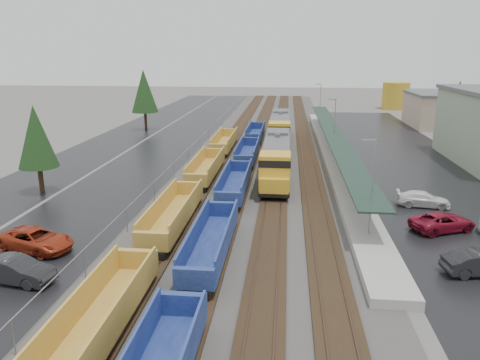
# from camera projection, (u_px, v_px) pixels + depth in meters

# --- Properties ---
(ballast_strip) EXTENTS (20.00, 160.00, 0.08)m
(ballast_strip) POSITION_uv_depth(u_px,v_px,m) (267.00, 142.00, 75.10)
(ballast_strip) COLOR #302D2B
(ballast_strip) RESTS_ON ground
(trackbed) EXTENTS (14.60, 160.00, 0.22)m
(trackbed) POSITION_uv_depth(u_px,v_px,m) (267.00, 141.00, 75.07)
(trackbed) COLOR black
(trackbed) RESTS_ON ground
(west_parking_lot) EXTENTS (10.00, 160.00, 0.02)m
(west_parking_lot) POSITION_uv_depth(u_px,v_px,m) (176.00, 140.00, 76.57)
(west_parking_lot) COLOR black
(west_parking_lot) RESTS_ON ground
(west_road) EXTENTS (9.00, 160.00, 0.02)m
(west_road) POSITION_uv_depth(u_px,v_px,m) (117.00, 139.00, 77.54)
(west_road) COLOR black
(west_road) RESTS_ON ground
(east_commuter_lot) EXTENTS (16.00, 100.00, 0.02)m
(east_commuter_lot) POSITION_uv_depth(u_px,v_px,m) (403.00, 158.00, 63.68)
(east_commuter_lot) COLOR black
(east_commuter_lot) RESTS_ON ground
(station_platform) EXTENTS (3.00, 80.00, 8.00)m
(station_platform) POSITION_uv_depth(u_px,v_px,m) (333.00, 152.00, 64.41)
(station_platform) COLOR #9E9B93
(station_platform) RESTS_ON ground
(chainlink_fence) EXTENTS (0.08, 160.04, 2.02)m
(chainlink_fence) POSITION_uv_depth(u_px,v_px,m) (207.00, 133.00, 74.11)
(chainlink_fence) COLOR gray
(chainlink_fence) RESTS_ON ground
(distant_hills) EXTENTS (301.00, 140.00, 25.20)m
(distant_hills) POSITION_uv_depth(u_px,v_px,m) (379.00, 83.00, 215.31)
(distant_hills) COLOR #4A5945
(distant_hills) RESTS_ON ground
(tree_west_near) EXTENTS (3.96, 3.96, 9.00)m
(tree_west_near) POSITION_uv_depth(u_px,v_px,m) (36.00, 137.00, 46.93)
(tree_west_near) COLOR #332316
(tree_west_near) RESTS_ON ground
(tree_west_far) EXTENTS (4.84, 4.84, 11.00)m
(tree_west_far) POSITION_uv_depth(u_px,v_px,m) (144.00, 91.00, 85.05)
(tree_west_far) COLOR #332316
(tree_west_far) RESTS_ON ground
(tree_east) EXTENTS (4.40, 4.40, 10.00)m
(tree_east) POSITION_uv_depth(u_px,v_px,m) (458.00, 105.00, 68.76)
(tree_east) COLOR #332316
(tree_east) RESTS_ON ground
(locomotive_lead) EXTENTS (3.07, 20.23, 4.58)m
(locomotive_lead) POSITION_uv_depth(u_px,v_px,m) (277.00, 158.00, 52.93)
(locomotive_lead) COLOR black
(locomotive_lead) RESTS_ON ground
(locomotive_trail) EXTENTS (3.07, 20.23, 4.58)m
(locomotive_trail) POSITION_uv_depth(u_px,v_px,m) (280.00, 129.00, 73.08)
(locomotive_trail) COLOR black
(locomotive_trail) RESTS_ON ground
(well_string_yellow) EXTENTS (2.56, 77.03, 2.27)m
(well_string_yellow) POSITION_uv_depth(u_px,v_px,m) (174.00, 215.00, 38.35)
(well_string_yellow) COLOR gold
(well_string_yellow) RESTS_ON ground
(well_string_blue) EXTENTS (2.48, 88.59, 2.20)m
(well_string_blue) POSITION_uv_depth(u_px,v_px,m) (225.00, 208.00, 40.09)
(well_string_blue) COLOR navy
(well_string_blue) RESTS_ON ground
(storage_tank) EXTENTS (6.61, 6.61, 6.61)m
(storage_tank) POSITION_uv_depth(u_px,v_px,m) (395.00, 96.00, 117.93)
(storage_tank) COLOR gold
(storage_tank) RESTS_ON ground
(parked_car_west_b) EXTENTS (2.48, 5.20, 1.64)m
(parked_car_west_b) POSITION_uv_depth(u_px,v_px,m) (16.00, 270.00, 29.33)
(parked_car_west_b) COLOR black
(parked_car_west_b) RESTS_ON ground
(parked_car_west_c) EXTENTS (4.33, 6.33, 1.61)m
(parked_car_west_c) POSITION_uv_depth(u_px,v_px,m) (36.00, 240.00, 34.18)
(parked_car_west_c) COLOR #9B2C13
(parked_car_west_c) RESTS_ON ground
(parked_car_east_b) EXTENTS (4.38, 5.89, 1.49)m
(parked_car_east_b) POSITION_uv_depth(u_px,v_px,m) (443.00, 222.00, 37.88)
(parked_car_east_b) COLOR maroon
(parked_car_east_b) RESTS_ON ground
(parked_car_east_c) EXTENTS (2.50, 5.02, 1.40)m
(parked_car_east_c) POSITION_uv_depth(u_px,v_px,m) (423.00, 199.00, 43.83)
(parked_car_east_c) COLOR white
(parked_car_east_c) RESTS_ON ground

